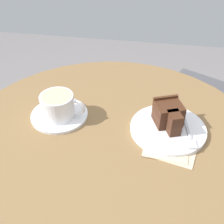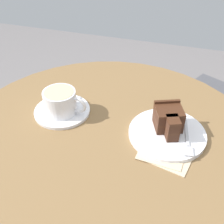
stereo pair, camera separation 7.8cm
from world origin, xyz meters
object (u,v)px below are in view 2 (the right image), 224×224
at_px(saucer, 62,111).
at_px(cake_slice, 169,119).
at_px(teaspoon, 70,98).
at_px(fork, 187,142).
at_px(napkin, 166,150).
at_px(coffee_cup, 61,102).
at_px(cake_plate, 167,134).

height_order(saucer, cake_slice, cake_slice).
bearing_deg(saucer, teaspoon, 90.25).
bearing_deg(teaspoon, cake_slice, -30.61).
relative_size(saucer, teaspoon, 1.80).
xyz_separation_m(fork, napkin, (-0.05, -0.03, -0.01)).
relative_size(fork, napkin, 0.91).
bearing_deg(fork, cake_slice, -134.60).
distance_m(coffee_cup, fork, 0.37).
relative_size(cake_plate, fork, 1.52).
relative_size(teaspoon, fork, 0.67).
relative_size(teaspoon, cake_plate, 0.44).
bearing_deg(napkin, coffee_cup, 168.94).
distance_m(cake_plate, napkin, 0.06).
distance_m(fork, napkin, 0.06).
bearing_deg(napkin, cake_plate, 96.04).
bearing_deg(teaspoon, coffee_cup, -107.91).
relative_size(saucer, coffee_cup, 1.30).
bearing_deg(fork, cake_plate, -123.21).
height_order(cake_plate, napkin, cake_plate).
bearing_deg(teaspoon, cake_plate, -33.38).
bearing_deg(fork, napkin, -63.83).
height_order(teaspoon, cake_slice, cake_slice).
height_order(coffee_cup, cake_slice, cake_slice).
relative_size(saucer, cake_slice, 1.55).
distance_m(teaspoon, cake_slice, 0.32).
bearing_deg(cake_plate, napkin, -83.96).
bearing_deg(cake_plate, fork, -24.26).
height_order(teaspoon, napkin, teaspoon).
bearing_deg(cake_slice, saucer, -178.91).
height_order(coffee_cup, teaspoon, coffee_cup).
bearing_deg(coffee_cup, cake_slice, 2.46).
bearing_deg(coffee_cup, teaspoon, 92.89).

